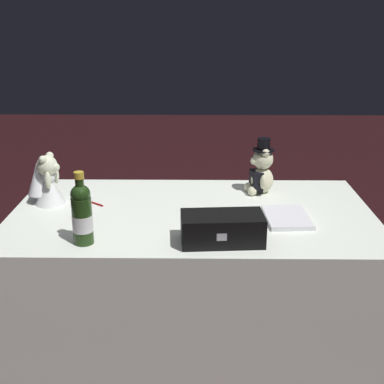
{
  "coord_description": "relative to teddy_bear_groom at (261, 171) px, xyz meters",
  "views": [
    {
      "loc": [
        0.03,
        -2.23,
        1.62
      ],
      "look_at": [
        0.0,
        0.0,
        0.82
      ],
      "focal_mm": 47.59,
      "sensor_mm": 36.0,
      "label": 1
    }
  ],
  "objects": [
    {
      "name": "ground_plane",
      "position": [
        -0.35,
        -0.27,
        -0.84
      ],
      "size": [
        12.0,
        12.0,
        0.0
      ],
      "primitive_type": "plane",
      "color": "black"
    },
    {
      "name": "reception_table",
      "position": [
        -0.35,
        -0.27,
        -0.48
      ],
      "size": [
        1.71,
        0.96,
        0.72
      ],
      "primitive_type": "cube",
      "color": "white",
      "rests_on": "ground_plane"
    },
    {
      "name": "teddy_bear_groom",
      "position": [
        0.0,
        0.0,
        0.0
      ],
      "size": [
        0.15,
        0.15,
        0.29
      ],
      "color": "beige",
      "rests_on": "reception_table"
    },
    {
      "name": "teddy_bear_bride",
      "position": [
        -1.07,
        -0.16,
        -0.0
      ],
      "size": [
        0.2,
        0.15,
        0.25
      ],
      "color": "white",
      "rests_on": "reception_table"
    },
    {
      "name": "champagne_bottle",
      "position": [
        -0.79,
        -0.62,
        0.01
      ],
      "size": [
        0.08,
        0.08,
        0.31
      ],
      "color": "#1E3914",
      "rests_on": "reception_table"
    },
    {
      "name": "signing_pen",
      "position": [
        -0.84,
        -0.17,
        -0.11
      ],
      "size": [
        0.11,
        0.09,
        0.01
      ],
      "color": "maroon",
      "rests_on": "reception_table"
    },
    {
      "name": "gift_case_black",
      "position": [
        -0.22,
        -0.6,
        -0.06
      ],
      "size": [
        0.35,
        0.19,
        0.12
      ],
      "color": "black",
      "rests_on": "reception_table"
    },
    {
      "name": "guestbook",
      "position": [
        0.08,
        -0.36,
        -0.11
      ],
      "size": [
        0.21,
        0.28,
        0.02
      ],
      "primitive_type": "cube",
      "rotation": [
        0.0,
        0.0,
        0.05
      ],
      "color": "white",
      "rests_on": "reception_table"
    }
  ]
}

